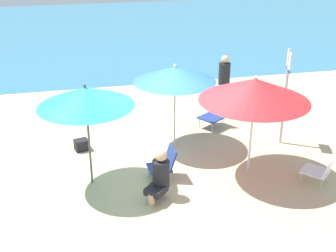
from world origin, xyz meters
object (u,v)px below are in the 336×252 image
at_px(umbrella_blue, 175,74).
at_px(umbrella_red, 255,90).
at_px(person_b, 160,175).
at_px(warning_sign, 286,84).
at_px(beach_chair_a, 165,163).
at_px(beach_chair_c, 322,169).
at_px(beach_chair_b, 214,114).
at_px(person_a, 224,85).
at_px(umbrella_teal, 86,97).
at_px(beach_bag, 81,145).

xyz_separation_m(umbrella_blue, umbrella_red, (1.15, -1.54, 0.10)).
bearing_deg(person_b, warning_sign, 159.70).
height_order(umbrella_red, beach_chair_a, umbrella_red).
bearing_deg(beach_chair_c, person_b, 43.65).
distance_m(umbrella_red, beach_chair_b, 2.70).
bearing_deg(person_a, umbrella_teal, -122.41).
height_order(umbrella_blue, beach_chair_a, umbrella_blue).
relative_size(beach_chair_a, person_a, 0.41).
bearing_deg(beach_chair_c, umbrella_teal, 34.47).
relative_size(beach_chair_b, person_a, 0.49).
bearing_deg(beach_bag, warning_sign, -8.11).
bearing_deg(umbrella_teal, person_a, 37.60).
bearing_deg(beach_chair_a, umbrella_teal, -8.65).
xyz_separation_m(beach_chair_b, warning_sign, (1.20, -1.19, 1.08)).
height_order(umbrella_teal, warning_sign, warning_sign).
relative_size(person_a, person_b, 1.65).
bearing_deg(umbrella_red, beach_bag, 151.51).
bearing_deg(warning_sign, umbrella_red, -119.70).
bearing_deg(beach_chair_c, beach_bag, 18.54).
bearing_deg(beach_bag, beach_chair_b, 9.90).
height_order(umbrella_blue, beach_chair_c, umbrella_blue).
xyz_separation_m(beach_chair_a, beach_bag, (-1.52, 1.58, -0.21)).
relative_size(beach_chair_c, beach_bag, 2.52).
xyz_separation_m(umbrella_red, warning_sign, (1.22, 1.10, -0.35)).
height_order(umbrella_blue, beach_bag, umbrella_blue).
relative_size(umbrella_blue, umbrella_red, 0.90).
distance_m(beach_chair_a, beach_chair_b, 2.73).
height_order(beach_chair_c, warning_sign, warning_sign).
bearing_deg(warning_sign, beach_bag, -169.94).
height_order(person_b, beach_bag, person_b).
relative_size(umbrella_red, warning_sign, 0.96).
height_order(umbrella_red, beach_chair_c, umbrella_red).
distance_m(beach_chair_a, person_b, 0.70).
relative_size(umbrella_blue, beach_chair_b, 2.45).
distance_m(umbrella_blue, beach_bag, 2.57).
distance_m(umbrella_red, beach_chair_a, 2.20).
xyz_separation_m(umbrella_red, person_b, (-1.91, -0.49, -1.29)).
xyz_separation_m(beach_chair_b, beach_bag, (-3.22, -0.56, -0.20)).
relative_size(umbrella_red, beach_chair_c, 2.87).
height_order(umbrella_teal, beach_chair_a, umbrella_teal).
bearing_deg(umbrella_blue, beach_chair_b, 32.90).
height_order(umbrella_blue, umbrella_teal, umbrella_teal).
height_order(beach_chair_b, beach_chair_c, beach_chair_c).
height_order(person_a, warning_sign, warning_sign).
distance_m(beach_chair_a, beach_chair_c, 2.97).
distance_m(person_a, person_b, 4.31).
xyz_separation_m(umbrella_blue, beach_chair_c, (2.31, -2.27, -1.32)).
bearing_deg(beach_chair_a, warning_sign, -165.03).
height_order(umbrella_blue, person_a, umbrella_blue).
distance_m(beach_chair_b, person_a, 1.01).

